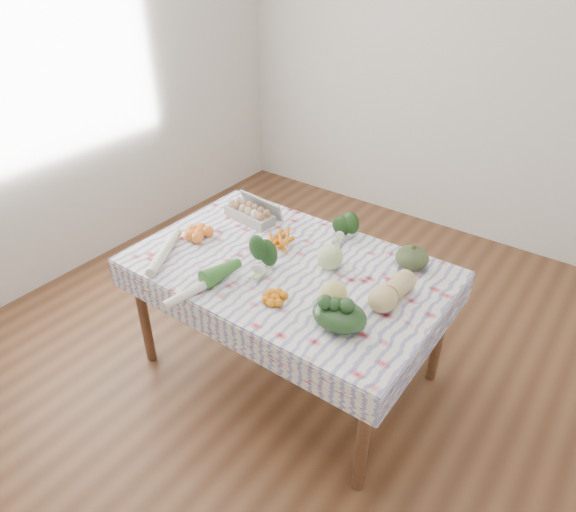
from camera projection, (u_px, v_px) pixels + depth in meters
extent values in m
plane|color=#54321D|center=(288.00, 367.00, 3.16)|extent=(4.50, 4.50, 0.00)
cube|color=silver|center=(462.00, 63.00, 3.92)|extent=(4.00, 0.04, 2.80)
cube|color=brown|center=(288.00, 270.00, 2.76)|extent=(1.60, 1.00, 0.04)
cylinder|color=brown|center=(143.00, 314.00, 3.04)|extent=(0.06, 0.06, 0.71)
cylinder|color=brown|center=(363.00, 439.00, 2.30)|extent=(0.06, 0.06, 0.71)
cylinder|color=brown|center=(240.00, 250.00, 3.63)|extent=(0.06, 0.06, 0.71)
cylinder|color=brown|center=(439.00, 333.00, 2.90)|extent=(0.06, 0.06, 0.71)
cube|color=white|center=(288.00, 266.00, 2.75)|extent=(1.66, 1.06, 0.01)
cube|color=#9D9D98|center=(249.00, 213.00, 3.14)|extent=(0.35, 0.17, 0.09)
cube|color=orange|center=(277.00, 244.00, 2.89)|extent=(0.27, 0.26, 0.04)
ellipsoid|color=#183712|center=(342.00, 228.00, 2.95)|extent=(0.17, 0.16, 0.13)
ellipsoid|color=#3B4A28|center=(412.00, 258.00, 2.70)|extent=(0.23, 0.23, 0.12)
sphere|color=#B7D888|center=(330.00, 257.00, 2.69)|extent=(0.17, 0.17, 0.14)
ellipsoid|color=tan|center=(392.00, 290.00, 2.45)|extent=(0.16, 0.31, 0.14)
cube|color=orange|center=(199.00, 233.00, 2.96)|extent=(0.22, 0.22, 0.07)
ellipsoid|color=#1C4119|center=(263.00, 262.00, 2.67)|extent=(0.20, 0.20, 0.12)
cube|color=orange|center=(275.00, 297.00, 2.47)|extent=(0.19, 0.19, 0.05)
sphere|color=#D2C367|center=(333.00, 294.00, 2.42)|extent=(0.16, 0.16, 0.14)
ellipsoid|color=black|center=(339.00, 316.00, 2.31)|extent=(0.26, 0.21, 0.11)
cylinder|color=white|center=(163.00, 254.00, 2.78)|extent=(0.23, 0.37, 0.06)
cylinder|color=silver|center=(203.00, 286.00, 2.55)|extent=(0.12, 0.45, 0.05)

